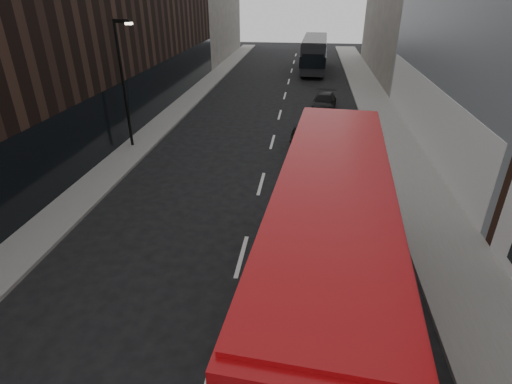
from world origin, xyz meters
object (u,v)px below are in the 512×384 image
(street_lamp, at_px, (124,77))
(car_a, at_px, (306,142))
(red_bus, at_px, (328,246))
(car_b, at_px, (327,139))
(grey_bus, at_px, (314,53))
(car_c, at_px, (324,102))

(street_lamp, distance_m, car_a, 10.83)
(street_lamp, distance_m, red_bus, 16.95)
(car_a, relative_size, car_b, 0.97)
(grey_bus, distance_m, car_a, 26.09)
(street_lamp, relative_size, car_c, 1.65)
(car_a, relative_size, car_c, 1.07)
(grey_bus, distance_m, car_b, 25.38)
(street_lamp, xyz_separation_m, grey_bus, (10.69, 26.15, -2.22))
(red_bus, xyz_separation_m, grey_bus, (-0.32, 38.94, -0.68))
(grey_bus, bearing_deg, car_b, -86.39)
(street_lamp, xyz_separation_m, car_a, (10.28, 0.09, -3.41))
(red_bus, bearing_deg, car_a, 97.67)
(car_c, bearing_deg, street_lamp, -133.77)
(street_lamp, distance_m, grey_bus, 28.34)
(red_bus, height_order, car_a, red_bus)
(car_c, bearing_deg, red_bus, -85.66)
(grey_bus, xyz_separation_m, car_b, (0.81, -25.34, -1.19))
(car_a, height_order, car_c, car_a)
(grey_bus, bearing_deg, street_lamp, -110.45)
(red_bus, bearing_deg, street_lamp, 135.12)
(car_b, bearing_deg, street_lamp, -169.08)
(street_lamp, relative_size, red_bus, 0.59)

